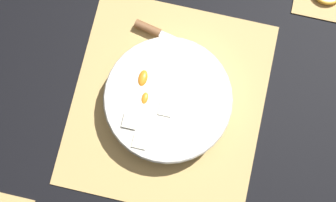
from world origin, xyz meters
TOP-DOWN VIEW (x-y plane):
  - ground_plane at (0.00, 0.00)m, footprint 6.00×6.00m
  - bamboo_mat_center at (-0.00, 0.00)m, footprint 0.42×0.38m
  - fruit_salad_bowl at (0.00, -0.00)m, footprint 0.25×0.25m
  - paring_knife at (-0.14, -0.07)m, footprint 0.04×0.14m

SIDE VIEW (x-z plane):
  - ground_plane at x=0.00m, z-range 0.00..0.00m
  - bamboo_mat_center at x=0.00m, z-range 0.00..0.01m
  - paring_knife at x=-0.14m, z-range 0.01..0.02m
  - fruit_salad_bowl at x=0.00m, z-range 0.01..0.06m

